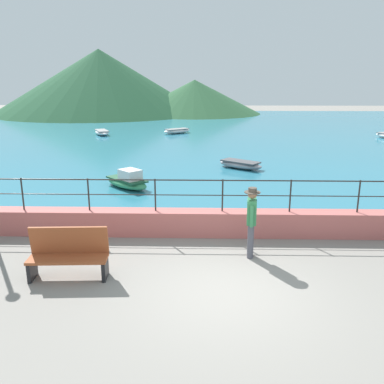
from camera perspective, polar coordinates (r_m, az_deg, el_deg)
name	(u,v)px	position (r m, az deg, el deg)	size (l,w,h in m)	color
ground_plane	(228,292)	(8.75, 5.03, -13.55)	(120.00, 120.00, 0.00)	gray
promenade_wall	(222,223)	(11.53, 4.15, -4.29)	(20.00, 0.56, 0.70)	#BC605B
railing	(223,189)	(11.24, 4.25, 0.39)	(18.44, 0.04, 0.90)	#282623
lake_water	(210,132)	(33.75, 2.48, 8.27)	(64.00, 44.32, 0.06)	teal
hill_main	(100,81)	(53.89, -12.59, 14.66)	(25.94, 25.94, 7.67)	#1E4C2D
hill_secondary	(195,97)	(51.51, 0.37, 12.98)	(16.21, 16.21, 4.05)	#285633
bench_main	(69,253)	(9.48, -16.66, -8.04)	(1.73, 0.65, 1.13)	#9E4C28
person_walking	(251,219)	(10.02, 8.19, -3.68)	(0.38, 0.57, 1.75)	#4C4C56
boat_0	(240,164)	(19.95, 6.69, 3.83)	(2.37, 2.12, 0.36)	gray
boat_1	(128,181)	(16.44, -8.89, 1.51)	(2.25, 2.27, 0.76)	#338C59
boat_2	(177,131)	(32.66, -2.10, 8.43)	(2.39, 2.08, 0.36)	white
boat_4	(102,132)	(32.51, -12.33, 8.06)	(1.78, 2.47, 0.36)	white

